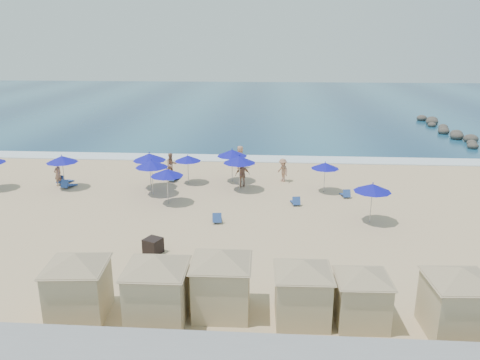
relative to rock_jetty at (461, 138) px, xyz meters
name	(u,v)px	position (x,y,z in m)	size (l,w,h in m)	color
ground	(200,224)	(-24.01, -24.90, -0.36)	(160.00, 160.00, 0.00)	tan
ocean	(249,102)	(-24.01, 30.10, -0.33)	(160.00, 80.00, 0.06)	navy
surf_line	(226,158)	(-24.01, -9.40, -0.32)	(160.00, 2.50, 0.08)	white
rock_jetty	(461,138)	(0.00, 0.00, 0.00)	(2.56, 26.66, 0.96)	#302C28
trash_bin	(153,246)	(-25.72, -28.94, 0.03)	(0.78, 0.78, 0.78)	black
cabana_0	(77,277)	(-27.17, -34.52, 1.28)	(4.55, 4.55, 2.86)	tan
cabana_1	(157,280)	(-24.09, -34.61, 1.32)	(4.69, 4.69, 2.94)	tan
cabana_2	(221,273)	(-21.75, -33.91, 1.30)	(4.63, 4.63, 2.91)	tan
cabana_3	(303,282)	(-18.67, -34.22, 1.20)	(4.34, 4.34, 2.72)	tan
cabana_4	(362,288)	(-16.49, -34.29, 1.09)	(4.03, 4.03, 2.53)	tan
cabana_5	(459,292)	(-13.21, -34.69, 1.28)	(4.57, 4.57, 2.87)	tan
umbrella_1	(62,159)	(-34.67, -18.90, 1.80)	(2.19, 2.19, 2.49)	#A5A8AD
umbrella_2	(152,164)	(-28.02, -19.83, 1.82)	(2.21, 2.21, 2.52)	#A5A8AD
umbrella_3	(188,158)	(-26.05, -17.06, 1.55)	(1.94, 1.94, 2.20)	#A5A8AD
umbrella_4	(149,157)	(-28.53, -18.41, 1.94)	(2.33, 2.33, 2.66)	#A5A8AD
umbrella_5	(167,172)	(-26.58, -21.60, 1.74)	(2.13, 2.13, 2.42)	#A5A8AD
umbrella_6	(232,153)	(-22.84, -16.41, 1.85)	(2.24, 2.24, 2.55)	#A5A8AD
umbrella_7	(239,160)	(-22.16, -18.50, 1.89)	(2.28, 2.28, 2.59)	#A5A8AD
umbrella_8	(325,166)	(-16.23, -18.46, 1.55)	(1.94, 1.94, 2.20)	#A5A8AD
umbrella_9	(373,188)	(-14.13, -24.02, 1.76)	(2.15, 2.15, 2.45)	#A5A8AD
beach_chair_0	(64,180)	(-35.25, -17.79, -0.11)	(0.96, 1.43, 0.72)	#27468F
beach_chair_1	(68,185)	(-34.52, -18.76, -0.12)	(0.84, 1.34, 0.69)	#27468F
beach_chair_2	(173,178)	(-27.34, -16.53, -0.11)	(0.88, 1.43, 0.73)	#27468F
beach_chair_3	(217,218)	(-23.04, -24.56, -0.14)	(0.67, 1.24, 0.65)	#27468F
beach_chair_4	(295,201)	(-18.33, -21.22, -0.15)	(0.66, 1.19, 0.62)	#27468F
beach_chair_5	(346,194)	(-14.88, -19.45, -0.15)	(0.62, 1.16, 0.61)	#27468F
beachgoer_0	(58,174)	(-35.41, -18.27, 0.50)	(0.63, 0.41, 1.73)	#A2745A
beachgoer_1	(171,165)	(-27.68, -15.31, 0.57)	(0.90, 0.70, 1.86)	#A2745A
beachgoer_2	(242,175)	(-22.00, -17.61, 0.55)	(1.06, 0.44, 1.82)	#A2745A
beachgoer_3	(283,170)	(-19.07, -16.10, 0.52)	(1.14, 0.65, 1.76)	#A2745A
beachgoer_4	(240,157)	(-22.51, -12.53, 0.58)	(0.92, 0.60, 1.89)	#A2745A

